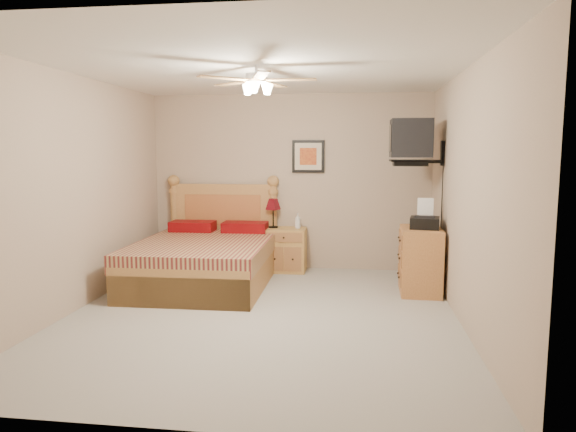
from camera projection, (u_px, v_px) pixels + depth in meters
floor at (262, 315)px, 5.34m from camera, size 4.50×4.50×0.00m
ceiling at (260, 68)px, 5.02m from camera, size 4.00×4.50×0.04m
wall_back at (290, 182)px, 7.39m from camera, size 4.00×0.04×2.50m
wall_front at (190, 229)px, 2.97m from camera, size 4.00×0.04×2.50m
wall_left at (76, 193)px, 5.44m from camera, size 0.04×4.50×2.50m
wall_right at (466, 198)px, 4.92m from camera, size 0.04×4.50×2.50m
bed at (203, 232)px, 6.48m from camera, size 1.62×2.11×1.35m
nightstand at (286, 250)px, 7.27m from camera, size 0.57×0.43×0.61m
table_lamp at (273, 213)px, 7.28m from camera, size 0.29×0.29×0.42m
lotion_bottle at (298, 221)px, 7.23m from camera, size 0.10×0.10×0.22m
framed_picture at (308, 156)px, 7.29m from camera, size 0.46×0.04×0.46m
dresser at (420, 260)px, 6.14m from camera, size 0.48×0.68×0.79m
fax_machine at (425, 214)px, 6.03m from camera, size 0.38×0.40×0.35m
magazine_lower at (418, 224)px, 6.35m from camera, size 0.25×0.30×0.03m
magazine_upper at (419, 222)px, 6.34m from camera, size 0.25×0.29×0.02m
wall_tv at (423, 142)px, 6.20m from camera, size 0.56×0.46×0.58m
ceiling_fan at (256, 80)px, 4.84m from camera, size 1.14×1.14×0.28m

